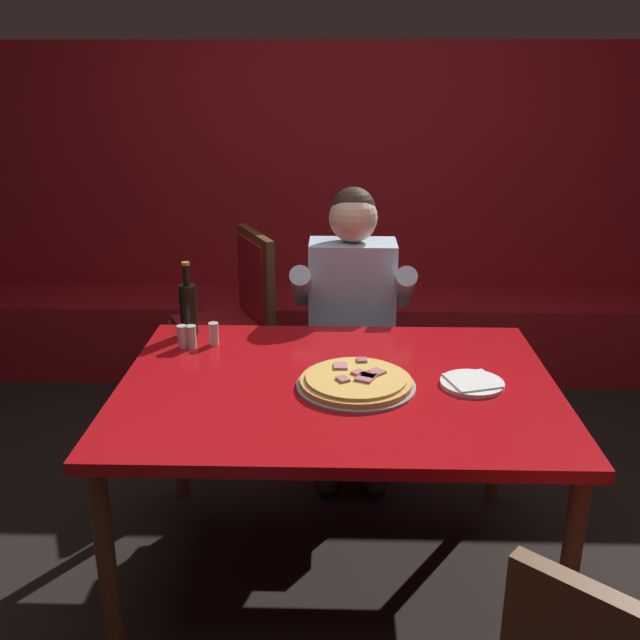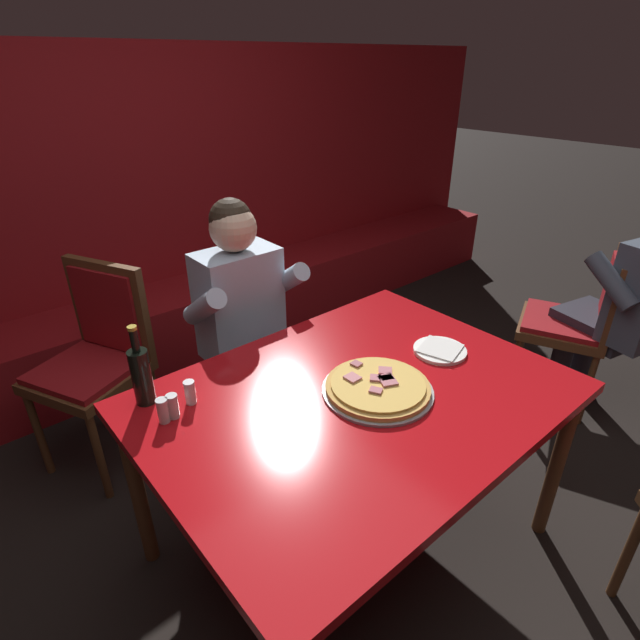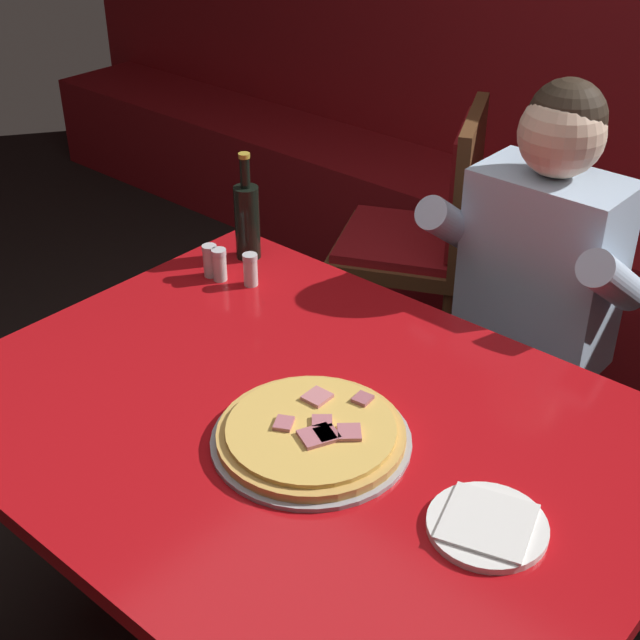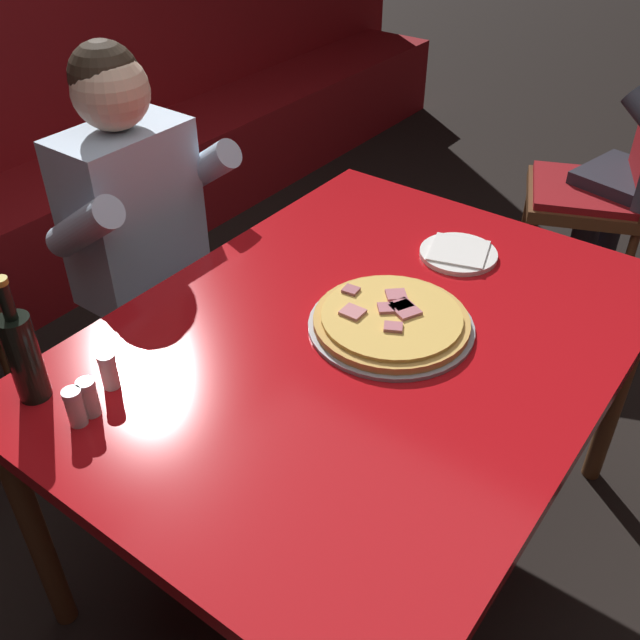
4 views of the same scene
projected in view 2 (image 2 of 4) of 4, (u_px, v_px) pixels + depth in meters
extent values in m
plane|color=black|center=(351.00, 541.00, 2.10)|extent=(24.00, 24.00, 0.00)
cube|color=maroon|center=(115.00, 212.00, 3.13)|extent=(6.80, 0.16, 1.90)
cube|color=maroon|center=(155.00, 331.00, 3.25)|extent=(6.46, 0.48, 0.46)
cylinder|color=brown|center=(557.00, 465.00, 1.99)|extent=(0.06, 0.06, 0.73)
cylinder|color=brown|center=(138.00, 491.00, 1.87)|extent=(0.06, 0.06, 0.73)
cylinder|color=brown|center=(381.00, 366.00, 2.64)|extent=(0.06, 0.06, 0.73)
cube|color=#B20F14|center=(357.00, 398.00, 1.75)|extent=(1.45, 1.08, 0.04)
cylinder|color=#9E9EA3|center=(377.00, 390.00, 1.75)|extent=(0.39, 0.39, 0.01)
cylinder|color=gold|center=(378.00, 387.00, 1.74)|extent=(0.37, 0.37, 0.02)
cylinder|color=#E0B251|center=(378.00, 384.00, 1.74)|extent=(0.33, 0.33, 0.01)
cube|color=#B76670|center=(376.00, 390.00, 1.69)|extent=(0.05, 0.05, 0.01)
cube|color=#A85B66|center=(386.00, 377.00, 1.76)|extent=(0.06, 0.06, 0.01)
cube|color=#C6757A|center=(352.00, 378.00, 1.75)|extent=(0.05, 0.05, 0.01)
cube|color=#B76670|center=(388.00, 381.00, 1.74)|extent=(0.08, 0.08, 0.01)
cube|color=#B76670|center=(375.00, 378.00, 1.75)|extent=(0.05, 0.05, 0.01)
cube|color=#B76670|center=(385.00, 371.00, 1.79)|extent=(0.07, 0.07, 0.01)
cube|color=#A85B66|center=(356.00, 364.00, 1.83)|extent=(0.04, 0.04, 0.01)
cylinder|color=white|center=(440.00, 350.00, 1.98)|extent=(0.21, 0.21, 0.01)
cube|color=white|center=(440.00, 348.00, 1.98)|extent=(0.19, 0.19, 0.01)
cylinder|color=black|center=(142.00, 377.00, 1.66)|extent=(0.07, 0.07, 0.20)
cylinder|color=black|center=(134.00, 341.00, 1.59)|extent=(0.03, 0.03, 0.08)
cylinder|color=#B29933|center=(132.00, 328.00, 1.57)|extent=(0.03, 0.03, 0.01)
cylinder|color=silver|center=(173.00, 408.00, 1.61)|extent=(0.04, 0.04, 0.07)
cylinder|color=#B23323|center=(174.00, 412.00, 1.62)|extent=(0.03, 0.03, 0.04)
cylinder|color=silver|center=(171.00, 397.00, 1.59)|extent=(0.04, 0.04, 0.01)
cylinder|color=silver|center=(190.00, 394.00, 1.68)|extent=(0.04, 0.04, 0.07)
cylinder|color=#516B33|center=(191.00, 398.00, 1.69)|extent=(0.03, 0.03, 0.04)
cylinder|color=silver|center=(189.00, 384.00, 1.66)|extent=(0.04, 0.04, 0.01)
cylinder|color=silver|center=(163.00, 412.00, 1.59)|extent=(0.04, 0.04, 0.07)
cylinder|color=silver|center=(164.00, 416.00, 1.60)|extent=(0.03, 0.03, 0.04)
cylinder|color=silver|center=(161.00, 402.00, 1.57)|extent=(0.04, 0.04, 0.01)
ellipsoid|color=black|center=(266.00, 465.00, 2.44)|extent=(0.11, 0.24, 0.09)
ellipsoid|color=black|center=(298.00, 446.00, 2.55)|extent=(0.11, 0.24, 0.09)
cylinder|color=#282833|center=(264.00, 435.00, 2.35)|extent=(0.11, 0.11, 0.43)
cylinder|color=#282833|center=(298.00, 418.00, 2.46)|extent=(0.11, 0.11, 0.43)
cube|color=#282833|center=(267.00, 369.00, 2.34)|extent=(0.34, 0.40, 0.12)
cube|color=silver|center=(239.00, 303.00, 2.35)|extent=(0.38, 0.22, 0.52)
cylinder|color=silver|center=(204.00, 307.00, 2.13)|extent=(0.09, 0.30, 0.25)
cylinder|color=silver|center=(286.00, 281.00, 2.39)|extent=(0.09, 0.30, 0.25)
sphere|color=beige|center=(233.00, 228.00, 2.18)|extent=(0.21, 0.21, 0.21)
sphere|color=#2D2319|center=(231.00, 220.00, 2.17)|extent=(0.19, 0.19, 0.19)
cylinder|color=brown|center=(628.00, 553.00, 1.79)|extent=(0.04, 0.04, 0.46)
cylinder|color=brown|center=(39.00, 434.00, 2.35)|extent=(0.04, 0.04, 0.47)
cylinder|color=brown|center=(100.00, 457.00, 2.21)|extent=(0.04, 0.04, 0.47)
cylinder|color=brown|center=(101.00, 390.00, 2.66)|extent=(0.04, 0.04, 0.47)
cylinder|color=brown|center=(157.00, 408.00, 2.52)|extent=(0.04, 0.04, 0.47)
cube|color=brown|center=(89.00, 376.00, 2.31)|extent=(0.59, 0.59, 0.05)
cube|color=maroon|center=(87.00, 369.00, 2.29)|extent=(0.54, 0.54, 0.03)
cube|color=brown|center=(110.00, 308.00, 2.35)|extent=(0.22, 0.41, 0.47)
cube|color=maroon|center=(106.00, 311.00, 2.33)|extent=(0.18, 0.34, 0.39)
cylinder|color=brown|center=(521.00, 342.00, 3.14)|extent=(0.04, 0.04, 0.44)
cylinder|color=brown|center=(513.00, 372.00, 2.84)|extent=(0.04, 0.04, 0.44)
cylinder|color=brown|center=(588.00, 356.00, 2.99)|extent=(0.04, 0.04, 0.44)
cylinder|color=brown|center=(587.00, 390.00, 2.69)|extent=(0.04, 0.04, 0.44)
cube|color=brown|center=(561.00, 327.00, 2.80)|extent=(0.58, 0.58, 0.05)
cube|color=maroon|center=(563.00, 321.00, 2.78)|extent=(0.53, 0.53, 0.03)
cube|color=brown|center=(613.00, 295.00, 2.60)|extent=(0.42, 0.21, 0.43)
cube|color=maroon|center=(608.00, 294.00, 2.61)|extent=(0.34, 0.16, 0.36)
ellipsoid|color=black|center=(575.00, 381.00, 3.06)|extent=(0.16, 0.26, 0.09)
ellipsoid|color=black|center=(553.00, 390.00, 2.98)|extent=(0.16, 0.26, 0.09)
cylinder|color=#282833|center=(583.00, 355.00, 2.98)|extent=(0.11, 0.11, 0.43)
cylinder|color=#282833|center=(560.00, 364.00, 2.89)|extent=(0.11, 0.11, 0.43)
cube|color=#282833|center=(599.00, 325.00, 2.73)|extent=(0.42, 0.46, 0.12)
cylinder|color=#424C5B|center=(611.00, 281.00, 2.38)|extent=(0.15, 0.31, 0.25)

